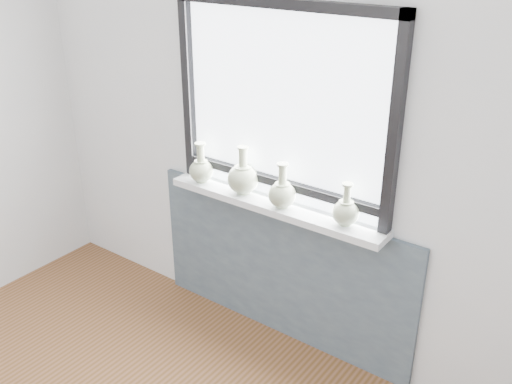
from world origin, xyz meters
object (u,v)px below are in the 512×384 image
Objects in this scene: vase_a at (201,169)px; vase_d at (346,211)px; vase_b at (243,178)px; vase_c at (282,193)px; windowsill at (273,205)px.

vase_a is 0.93m from vase_d.
vase_c is at bearing -4.53° from vase_b.
vase_b reaches higher than windowsill.
vase_d is (0.37, 0.02, -0.01)m from vase_c.
vase_a is at bearing -176.13° from vase_b.
vase_b is 1.23× the size of vase_d.
windowsill is 0.51m from vase_a.
vase_c is (0.57, -0.00, 0.00)m from vase_a.
vase_d is at bearing 0.35° from windowsill.
windowsill is at bearing 164.33° from vase_c.
vase_a is (-0.50, -0.02, 0.10)m from windowsill.
vase_a is 0.87× the size of vase_b.
vase_d is (0.43, 0.00, 0.09)m from windowsill.
windowsill is 0.24m from vase_b.
windowsill is at bearing -179.65° from vase_d.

